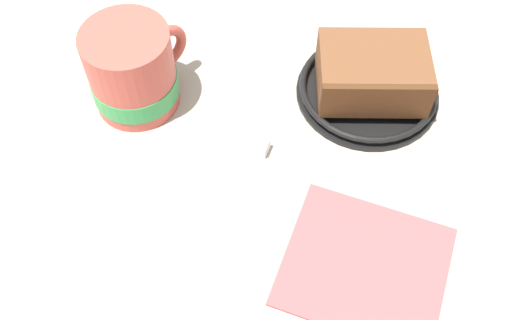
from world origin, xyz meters
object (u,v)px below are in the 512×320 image
Objects in this scene: small_plate at (368,89)px; cake_slice at (372,74)px; sugar_cube at (261,147)px; tea_mug at (133,71)px; folded_napkin at (365,265)px.

small_plate is 1.30× the size of cake_slice.
sugar_cube is (9.86, 7.57, -2.53)cm from cake_slice.
tea_mug is (22.26, 2.49, 0.77)cm from cake_slice.
small_plate is 1.07× the size of folded_napkin.
folded_napkin is 14.33cm from sugar_cube.
tea_mug is at bearing 7.05° from small_plate.
tea_mug is at bearing -35.56° from folded_napkin.
small_plate is 12.58cm from sugar_cube.
sugar_cube is (9.59, -10.64, 0.41)cm from folded_napkin.
tea_mug reaches higher than cake_slice.
small_plate reaches higher than folded_napkin.
sugar_cube reaches higher than folded_napkin.
cake_slice reaches higher than small_plate.
cake_slice is 12.69cm from sugar_cube.
tea_mug is at bearing 6.38° from cake_slice.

